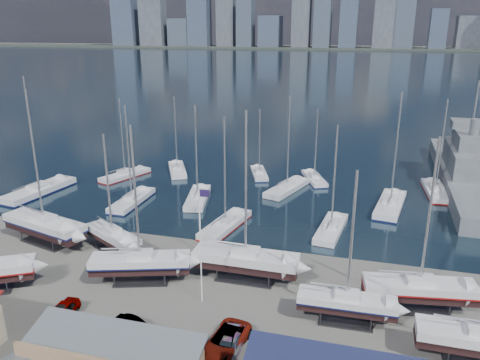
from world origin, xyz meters
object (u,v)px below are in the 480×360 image
(naval_ship_east, at_px, (465,174))
(car_a, at_px, (61,313))
(sailboat_cradle_0, at_px, (44,225))
(flagpole, at_px, (201,238))

(naval_ship_east, height_order, car_a, naval_ship_east)
(sailboat_cradle_0, relative_size, flagpole, 1.60)
(naval_ship_east, distance_m, car_a, 63.40)
(car_a, distance_m, flagpole, 13.45)
(sailboat_cradle_0, bearing_deg, car_a, -33.96)
(car_a, bearing_deg, sailboat_cradle_0, 126.02)
(sailboat_cradle_0, distance_m, naval_ship_east, 62.63)
(flagpole, bearing_deg, naval_ship_east, 56.27)
(sailboat_cradle_0, xyz_separation_m, naval_ship_east, (50.84, 36.59, -0.50))
(naval_ship_east, relative_size, flagpole, 3.99)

